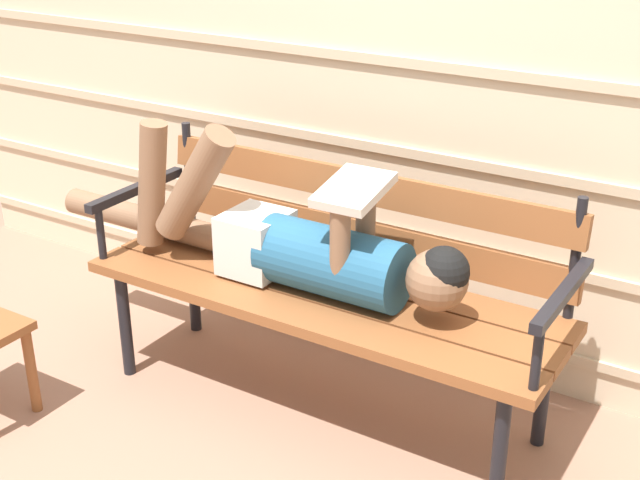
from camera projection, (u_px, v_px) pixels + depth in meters
name	position (u px, v px, depth m)	size (l,w,h in m)	color
ground_plane	(290.00, 434.00, 2.84)	(12.00, 12.00, 0.00)	#936B56
house_siding	(402.00, 60.00, 2.96)	(4.53, 0.08, 2.23)	beige
park_bench	(331.00, 273.00, 2.84)	(1.62, 0.52, 0.85)	brown
reclining_person	(290.00, 242.00, 2.80)	(1.70, 0.26, 0.52)	#23567A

